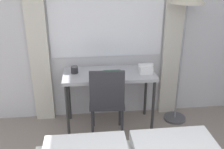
% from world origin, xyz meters
% --- Properties ---
extents(wall_back_with_window, '(4.67, 0.13, 2.70)m').
position_xyz_m(wall_back_with_window, '(0.00, 2.94, 1.35)').
color(wall_back_with_window, silver).
rests_on(wall_back_with_window, ground_plane).
extents(desk, '(1.11, 0.49, 0.74)m').
position_xyz_m(desk, '(0.04, 2.62, 0.66)').
color(desk, '#B2B2B7').
rests_on(desk, ground_plane).
extents(desk_chair, '(0.42, 0.42, 0.91)m').
position_xyz_m(desk_chair, '(-0.02, 2.37, 0.53)').
color(desk_chair, '#333338').
rests_on(desk_chair, ground_plane).
extents(standing_lamp, '(0.40, 0.40, 1.76)m').
position_xyz_m(standing_lamp, '(0.93, 2.66, 1.52)').
color(standing_lamp, '#4C4C51').
rests_on(standing_lamp, ground_plane).
extents(telephone, '(0.18, 0.14, 0.11)m').
position_xyz_m(telephone, '(0.47, 2.59, 0.79)').
color(telephone, white).
rests_on(telephone, desk).
extents(book, '(0.22, 0.15, 0.02)m').
position_xyz_m(book, '(0.07, 2.58, 0.75)').
color(book, '#33664C').
rests_on(book, desk).
extents(mug, '(0.09, 0.09, 0.08)m').
position_xyz_m(mug, '(-0.38, 2.66, 0.78)').
color(mug, '#262628').
rests_on(mug, desk).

